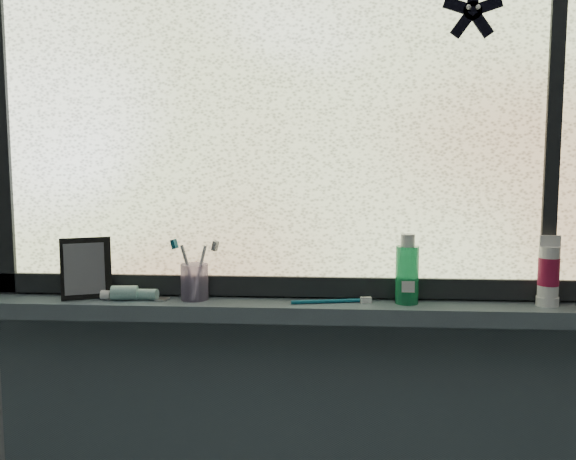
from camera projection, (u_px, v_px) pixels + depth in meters
The scene contains 12 objects.
wall_back at pixel (304, 207), 1.63m from camera, with size 3.00×0.01×2.50m, color #9EA3A8.
windowsill at pixel (302, 310), 1.59m from camera, with size 1.62×0.14×0.04m, color #4E5E68.
window_pane at pixel (304, 94), 1.58m from camera, with size 1.50×0.01×1.00m, color silver.
frame_bottom at pixel (303, 286), 1.63m from camera, with size 1.60×0.03×0.05m, color black.
frame_mullion at pixel (554, 92), 1.53m from camera, with size 0.04×0.03×1.00m, color black.
starfish_sticker at pixel (473, 11), 1.52m from camera, with size 0.15×0.02×0.15m, color black, non-canonical shape.
vanity_mirror at pixel (86, 268), 1.62m from camera, with size 0.12×0.06×0.15m, color black.
toothpaste_tube at pixel (133, 293), 1.60m from camera, with size 0.20×0.04×0.04m, color silver, non-canonical shape.
toothbrush_cup at pixel (195, 282), 1.61m from camera, with size 0.07×0.07×0.09m, color #B49FD2.
toothbrush_lying at pixel (326, 300), 1.57m from camera, with size 0.21×0.02×0.01m, color #0C5771, non-canonical shape.
mouthwash_bottle at pixel (407, 269), 1.56m from camera, with size 0.06×0.06×0.14m, color #21AC63.
cream_tube at pixel (549, 268), 1.54m from camera, with size 0.05×0.05×0.12m, color silver.
Camera 1 is at (0.07, -0.32, 1.38)m, focal length 40.00 mm.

